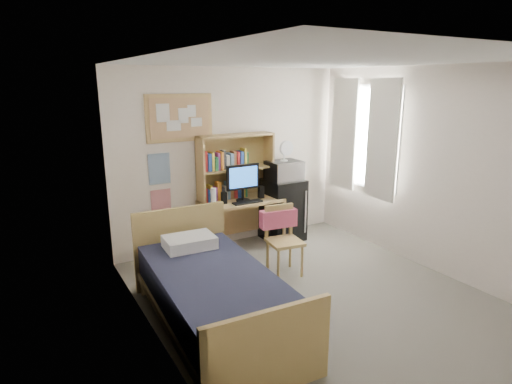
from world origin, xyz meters
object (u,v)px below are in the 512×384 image
monitor (243,182)px  desk_fan (284,152)px  mini_fridge (282,209)px  speaker_right (261,192)px  bulletin_board (180,118)px  bed (215,301)px  desk (241,224)px  desk_chair (285,241)px  speaker_left (224,198)px  microwave (284,170)px

monitor → desk_fan: 0.83m
mini_fridge → speaker_right: size_ratio=5.30×
bulletin_board → bed: 2.66m
desk → bed: (-1.24, -1.76, -0.07)m
desk → desk_chair: 1.08m
bed → speaker_left: 2.01m
microwave → monitor: bearing=-177.1°
desk_chair → speaker_right: speaker_right is taller
speaker_right → microwave: bearing=7.6°
speaker_left → microwave: size_ratio=0.33×
speaker_left → microwave: microwave is taller
monitor → speaker_right: monitor is taller
speaker_right → desk_fan: desk_fan is taller
monitor → desk_fan: bearing=4.5°
desk_chair → desk_fan: (0.69, 1.07, 0.94)m
bed → speaker_right: (1.54, 1.70, 0.53)m
desk_fan → microwave: bearing=0.0°
bulletin_board → monitor: bulletin_board is taller
bulletin_board → desk_fan: size_ratio=3.40×
mini_fridge → desk_fan: 0.90m
bulletin_board → desk_fan: bearing=-11.4°
desk → desk_fan: desk_fan is taller
desk_chair → speaker_left: speaker_left is taller
desk_fan → desk_chair: bearing=-124.0°
desk → speaker_right: 0.55m
speaker_left → desk_fan: (1.04, 0.05, 0.56)m
bulletin_board → monitor: (0.77, -0.36, -0.91)m
desk → speaker_left: speaker_left is taller
mini_fridge → microwave: size_ratio=1.91×
mini_fridge → speaker_right: (-0.43, -0.08, 0.35)m
desk → desk_fan: (0.74, -0.00, 1.01)m
desk_chair → speaker_left: size_ratio=5.39×
desk → speaker_right: speaker_right is taller
monitor → microwave: 0.74m
bulletin_board → speaker_right: (1.07, -0.36, -1.09)m
bulletin_board → mini_fridge: size_ratio=0.99×
bulletin_board → mini_fridge: 2.11m
monitor → speaker_right: 0.35m
mini_fridge → desk_fan: desk_fan is taller
bulletin_board → bed: bearing=-102.7°
mini_fridge → desk_fan: size_ratio=3.44×
desk → desk_chair: (0.05, -1.08, 0.07)m
speaker_right → microwave: microwave is taller
desk → speaker_left: (-0.30, -0.06, 0.45)m
monitor → microwave: bearing=4.5°
mini_fridge → desk: bearing=179.8°
bulletin_board → desk: 1.76m
bed → monitor: (1.24, 1.70, 0.71)m
bed → desk_fan: size_ratio=7.75×
bed → desk_fan: desk_fan is taller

